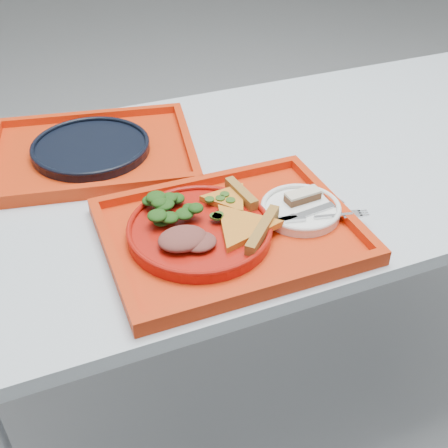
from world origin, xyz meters
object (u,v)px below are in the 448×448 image
Objects in this scene: navy_plate at (91,149)px; tray_far at (92,154)px; tray_main at (230,234)px; dinner_plate at (200,232)px; dessert_bar at (303,196)px.

tray_far is at bearing 0.00° from navy_plate.
dinner_plate is (-0.06, 0.01, 0.02)m from tray_main.
dinner_plate is 0.22m from dessert_bar.
tray_main is at bearing -65.63° from navy_plate.
tray_far is 0.40m from dinner_plate.
tray_far is 0.50m from dessert_bar.
tray_far is at bearing 128.31° from dessert_bar.
dinner_plate is (0.12, -0.38, 0.02)m from tray_far.
dinner_plate is at bearing -61.56° from tray_far.
tray_far is 1.73× the size of navy_plate.
dessert_bar is (0.22, 0.01, 0.01)m from dinner_plate.
dessert_bar is at bearing 8.32° from tray_main.
tray_main is 0.42m from navy_plate.
dinner_plate reaches higher than navy_plate.
tray_main is at bearing -54.88° from tray_far.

